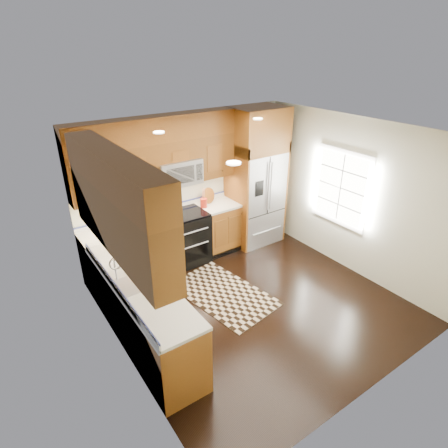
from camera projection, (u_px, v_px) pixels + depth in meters
ground at (254, 303)px, 5.75m from camera, size 4.00×4.00×0.00m
wall_back at (186, 186)px, 6.66m from camera, size 4.00×0.02×2.60m
wall_left at (117, 273)px, 4.16m from camera, size 0.02×4.00×2.60m
wall_right at (351, 197)px, 6.20m from camera, size 0.02×4.00×2.60m
window at (341, 188)px, 6.29m from camera, size 0.04×1.10×1.30m
base_cabinets at (153, 277)px, 5.59m from camera, size 2.85×3.00×0.90m
countertop at (156, 244)px, 5.54m from camera, size 2.86×3.01×0.04m
upper_cabinets at (143, 172)px, 5.07m from camera, size 2.85×3.00×1.15m
range at (185, 238)px, 6.65m from camera, size 0.76×0.67×0.95m
microwave at (178, 172)px, 6.22m from camera, size 0.76×0.40×0.42m
refrigerator at (256, 178)px, 7.04m from camera, size 0.98×0.75×2.60m
sink_faucet at (135, 279)px, 4.60m from camera, size 0.54×0.44×0.37m
rug at (224, 293)px, 5.95m from camera, size 1.25×1.79×0.01m
knife_block at (155, 210)px, 6.31m from camera, size 0.16×0.18×0.30m
utensil_crock at (204, 201)px, 6.65m from camera, size 0.14×0.14×0.35m
cutting_board at (209, 202)px, 6.88m from camera, size 0.36×0.36×0.02m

